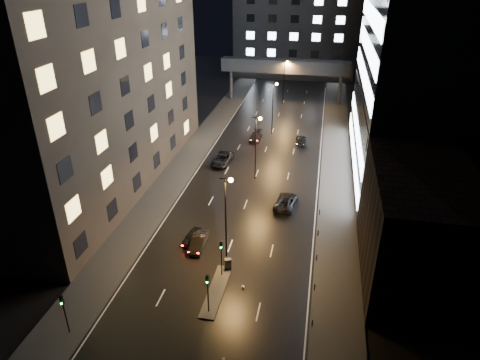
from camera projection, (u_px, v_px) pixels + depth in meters
The scene contains 26 objects.
ground at pixel (266, 149), 77.22m from camera, with size 160.00×160.00×0.00m, color black.
sidewalk_left at pixel (191, 154), 74.99m from camera, with size 5.00×110.00×0.15m, color #383533.
sidewalk_right at pixel (336, 166), 70.65m from camera, with size 5.00×110.00×0.15m, color #383533.
building_left at pixel (89, 46), 58.04m from camera, with size 15.00×48.00×40.00m, color #2D2319.
building_right_low at pixel (417, 226), 43.95m from camera, with size 10.00×18.00×12.00m, color black.
building_right_glass at pixel (445, 24), 59.10m from camera, with size 20.00×36.00×45.00m, color black.
building_far at pixel (296, 31), 122.11m from camera, with size 34.00×14.00×25.00m, color #333335.
skybridge at pixel (285, 67), 99.58m from camera, with size 30.00×3.00×10.00m.
median_island at pixel (216, 291), 43.98m from camera, with size 1.60×8.00×0.15m, color #383533.
traffic_signal_near at pixel (221, 253), 44.77m from camera, with size 0.28×0.34×4.40m.
traffic_signal_far at pixel (208, 288), 39.97m from camera, with size 0.28×0.34×4.40m.
traffic_signal_corner at pixel (64, 309), 37.73m from camera, with size 0.28×0.34×4.40m.
bollard_row at pixel (316, 272), 46.01m from camera, with size 0.12×25.12×0.90m.
streetlight_near at pixel (227, 208), 46.30m from camera, with size 1.45×0.50×10.15m.
streetlight_mid_a at pixel (257, 140), 63.75m from camera, with size 1.45×0.50×10.15m.
streetlight_mid_b at pixel (274, 102), 81.20m from camera, with size 1.45×0.50×10.15m.
streetlight_far at pixel (285, 77), 98.65m from camera, with size 1.45×0.50×10.15m.
car_away_a at pixel (192, 237), 51.64m from camera, with size 1.50×3.73×1.27m, color black.
car_away_b at pixel (198, 242), 50.48m from camera, with size 1.54×4.41×1.45m, color black.
car_away_c at pixel (222, 159), 71.34m from camera, with size 2.73×5.92×1.65m, color black.
car_away_d at pixel (256, 136), 80.92m from camera, with size 1.98×4.87×1.41m, color black.
car_toward_a at pixel (286, 201), 58.93m from camera, with size 2.58×5.59×1.55m, color black.
car_toward_b at pixel (301, 140), 79.35m from camera, with size 1.93×4.74×1.38m, color black.
utility_cabinet at pixel (228, 264), 46.82m from camera, with size 0.71×0.51×1.23m, color #464648.
cone_a at pixel (243, 287), 44.32m from camera, with size 0.35×0.35×0.46m, color #FF670D.
cone_b at pixel (223, 359), 36.16m from camera, with size 0.33×0.33×0.55m, color orange.
Camera 1 is at (9.33, -30.78, 30.32)m, focal length 32.00 mm.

